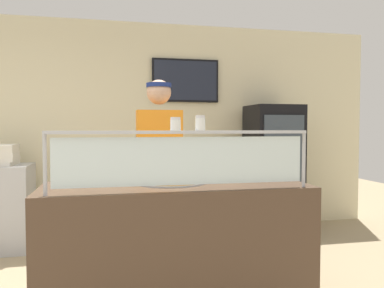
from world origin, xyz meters
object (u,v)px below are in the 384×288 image
Objects in this scene: parmesan_shaker at (176,125)px; worker_figure at (160,168)px; pizza_server at (177,178)px; drink_fridge at (273,169)px; pepper_flake_shaker at (200,124)px; pizza_tray at (171,180)px.

worker_figure reaches higher than parmesan_shaker.
parmesan_shaker reaches higher than pizza_server.
worker_figure is 2.10m from drink_fridge.
drink_fridge is at bearing 55.82° from pepper_flake_shaker.
pepper_flake_shaker is 0.06× the size of drink_fridge.
parmesan_shaker is 0.96m from worker_figure.
pizza_server is 0.16× the size of worker_figure.
pizza_server is at bearing -130.73° from drink_fridge.
drink_fridge reaches higher than pepper_flake_shaker.
pizza_server is 2.42m from drink_fridge.
parmesan_shaker is 0.87× the size of pepper_flake_shaker.
pepper_flake_shaker reaches higher than parmesan_shaker.
drink_fridge reaches higher than pizza_tray.
pepper_flake_shaker reaches higher than pizza_tray.
worker_figure reaches higher than drink_fridge.
parmesan_shaker is 0.05× the size of worker_figure.
pizza_server is 2.88× the size of pepper_flake_shaker.
pizza_server is 0.53m from parmesan_shaker.
parmesan_shaker is at bearing -126.94° from drink_fridge.
pepper_flake_shaker is at bearing -80.53° from worker_figure.
pizza_tray is at bearing 109.32° from pepper_flake_shaker.
parmesan_shaker reaches higher than pizza_tray.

